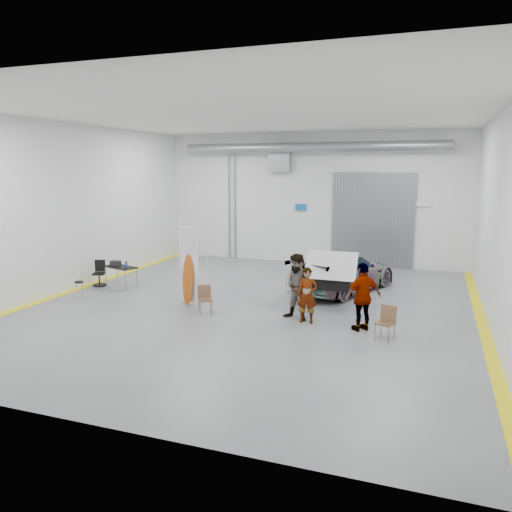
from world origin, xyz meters
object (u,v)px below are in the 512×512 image
(work_table, at_px, (119,266))
(office_chair, at_px, (100,275))
(folding_chair_far, at_px, (385,330))
(person_c, at_px, (363,297))
(sedan_car, at_px, (344,272))
(shop_stool, at_px, (80,290))
(person_a, at_px, (307,295))
(folding_chair_near, at_px, (205,305))
(surfboard_display, at_px, (190,272))
(person_b, at_px, (298,287))

(work_table, height_order, office_chair, work_table)
(work_table, bearing_deg, folding_chair_far, -14.92)
(person_c, height_order, folding_chair_far, person_c)
(sedan_car, height_order, shop_stool, sedan_car)
(person_c, distance_m, folding_chair_far, 1.13)
(person_a, relative_size, folding_chair_far, 1.82)
(folding_chair_near, bearing_deg, folding_chair_far, -39.39)
(surfboard_display, xyz_separation_m, work_table, (-3.60, 1.30, -0.31))
(sedan_car, height_order, work_table, sedan_car)
(folding_chair_far, bearing_deg, shop_stool, -165.78)
(person_a, distance_m, surfboard_display, 4.07)
(office_chair, bearing_deg, work_table, -19.40)
(folding_chair_near, relative_size, office_chair, 0.91)
(person_a, height_order, office_chair, person_a)
(person_b, distance_m, work_table, 7.50)
(surfboard_display, bearing_deg, shop_stool, -156.72)
(sedan_car, bearing_deg, office_chair, 36.30)
(person_c, bearing_deg, work_table, -53.95)
(folding_chair_near, bearing_deg, person_c, -32.90)
(folding_chair_far, xyz_separation_m, work_table, (-9.90, 2.64, 0.52))
(surfboard_display, bearing_deg, person_c, 6.54)
(person_b, xyz_separation_m, shop_stool, (-7.58, -0.25, -0.67))
(person_a, height_order, person_c, person_c)
(shop_stool, bearing_deg, surfboard_display, 9.39)
(person_b, xyz_separation_m, folding_chair_far, (2.59, -0.95, -0.71))
(shop_stool, bearing_deg, person_a, 0.66)
(folding_chair_near, bearing_deg, shop_stool, 145.82)
(sedan_car, xyz_separation_m, surfboard_display, (-4.35, -3.59, 0.40))
(sedan_car, xyz_separation_m, folding_chair_near, (-3.46, -4.33, -0.43))
(person_c, distance_m, shop_stool, 9.51)
(person_a, xyz_separation_m, shop_stool, (-7.89, -0.09, -0.50))
(shop_stool, xyz_separation_m, office_chair, (-0.61, 1.93, 0.11))
(folding_chair_near, relative_size, shop_stool, 1.38)
(person_a, distance_m, person_c, 1.61)
(folding_chair_near, distance_m, office_chair, 5.74)
(shop_stool, bearing_deg, folding_chair_near, -1.16)
(folding_chair_far, distance_m, office_chair, 11.09)
(person_c, bearing_deg, person_a, -47.94)
(sedan_car, bearing_deg, shop_stool, 48.92)
(folding_chair_near, height_order, office_chair, office_chair)
(sedan_car, xyz_separation_m, folding_chair_far, (1.94, -4.93, -0.42))
(sedan_car, height_order, person_a, person_a)
(shop_stool, bearing_deg, person_b, 1.87)
(person_c, height_order, shop_stool, person_c)
(person_a, distance_m, folding_chair_near, 3.19)
(surfboard_display, bearing_deg, folding_chair_near, -25.73)
(person_a, bearing_deg, surfboard_display, 165.73)
(folding_chair_far, bearing_deg, surfboard_display, -173.86)
(person_b, relative_size, folding_chair_near, 2.29)
(person_a, height_order, person_b, person_b)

